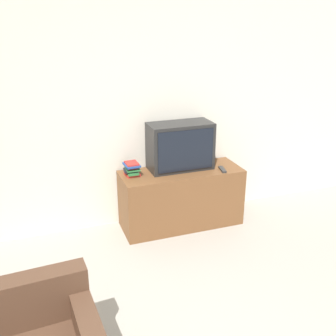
% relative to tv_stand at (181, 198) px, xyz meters
% --- Properties ---
extents(wall_back, '(9.00, 0.06, 2.60)m').
position_rel_tv_stand_xyz_m(wall_back, '(-0.78, 0.31, 0.95)').
color(wall_back, silver).
rests_on(wall_back, ground_plane).
extents(tv_stand, '(1.42, 0.53, 0.69)m').
position_rel_tv_stand_xyz_m(tv_stand, '(0.00, 0.00, 0.00)').
color(tv_stand, brown).
rests_on(tv_stand, ground_plane).
extents(television, '(0.74, 0.36, 0.55)m').
position_rel_tv_stand_xyz_m(television, '(0.01, 0.09, 0.62)').
color(television, black).
rests_on(television, tv_stand).
extents(book_stack, '(0.18, 0.21, 0.15)m').
position_rel_tv_stand_xyz_m(book_stack, '(-0.57, 0.07, 0.42)').
color(book_stack, '#B72D28').
rests_on(book_stack, tv_stand).
extents(remote_on_stand, '(0.08, 0.19, 0.02)m').
position_rel_tv_stand_xyz_m(remote_on_stand, '(0.45, -0.15, 0.36)').
color(remote_on_stand, '#2D2D2D').
rests_on(remote_on_stand, tv_stand).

